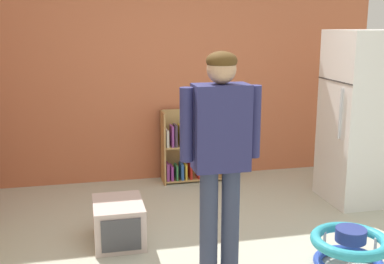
{
  "coord_description": "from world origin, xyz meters",
  "views": [
    {
      "loc": [
        -0.94,
        -3.29,
        1.86
      ],
      "look_at": [
        -0.06,
        0.55,
        0.96
      ],
      "focal_mm": 45.35,
      "sensor_mm": 36.0,
      "label": 1
    }
  ],
  "objects_px": {
    "refrigerator": "(363,118)",
    "standing_person": "(220,149)",
    "bookshelf": "(190,150)",
    "baby_walker": "(350,248)",
    "pet_carrier": "(119,222)"
  },
  "relations": [
    {
      "from": "pet_carrier",
      "to": "standing_person",
      "type": "bearing_deg",
      "value": -51.08
    },
    {
      "from": "refrigerator",
      "to": "baby_walker",
      "type": "relative_size",
      "value": 2.95
    },
    {
      "from": "refrigerator",
      "to": "standing_person",
      "type": "xyz_separation_m",
      "value": [
        -1.91,
        -1.29,
        0.11
      ]
    },
    {
      "from": "bookshelf",
      "to": "standing_person",
      "type": "relative_size",
      "value": 0.51
    },
    {
      "from": "refrigerator",
      "to": "standing_person",
      "type": "distance_m",
      "value": 2.31
    },
    {
      "from": "standing_person",
      "to": "bookshelf",
      "type": "bearing_deg",
      "value": 82.36
    },
    {
      "from": "refrigerator",
      "to": "bookshelf",
      "type": "relative_size",
      "value": 2.09
    },
    {
      "from": "bookshelf",
      "to": "pet_carrier",
      "type": "distance_m",
      "value": 1.81
    },
    {
      "from": "standing_person",
      "to": "pet_carrier",
      "type": "xyz_separation_m",
      "value": [
        -0.66,
        0.82,
        -0.82
      ]
    },
    {
      "from": "baby_walker",
      "to": "pet_carrier",
      "type": "xyz_separation_m",
      "value": [
        -1.7,
        0.85,
        0.02
      ]
    },
    {
      "from": "bookshelf",
      "to": "baby_walker",
      "type": "height_order",
      "value": "bookshelf"
    },
    {
      "from": "refrigerator",
      "to": "standing_person",
      "type": "relative_size",
      "value": 1.07
    },
    {
      "from": "refrigerator",
      "to": "pet_carrier",
      "type": "distance_m",
      "value": 2.71
    },
    {
      "from": "bookshelf",
      "to": "baby_walker",
      "type": "distance_m",
      "value": 2.48
    },
    {
      "from": "pet_carrier",
      "to": "baby_walker",
      "type": "bearing_deg",
      "value": -26.54
    }
  ]
}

